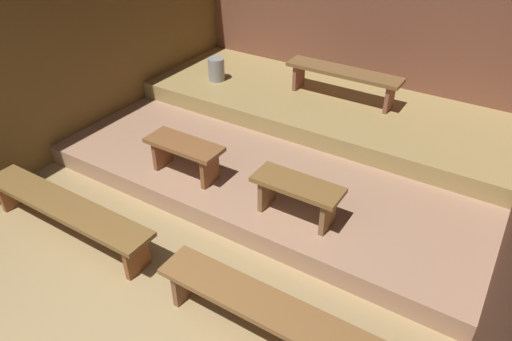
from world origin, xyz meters
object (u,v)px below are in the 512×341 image
(bench_floor_right, at_px, (278,316))
(bench_lower_left, at_px, (184,151))
(pail_middle, at_px, (216,69))
(bench_floor_left, at_px, (65,209))
(bench_lower_right, at_px, (297,192))
(bench_middle_center, at_px, (343,76))

(bench_floor_right, relative_size, bench_lower_left, 2.35)
(pail_middle, bearing_deg, bench_lower_left, -63.33)
(bench_floor_left, height_order, pail_middle, pail_middle)
(bench_floor_left, relative_size, pail_middle, 6.37)
(bench_lower_right, relative_size, pail_middle, 2.71)
(bench_lower_right, distance_m, pail_middle, 2.96)
(bench_middle_center, bearing_deg, bench_lower_left, -110.23)
(bench_lower_left, bearing_deg, pail_middle, 116.67)
(bench_lower_left, relative_size, bench_middle_center, 0.57)
(bench_floor_left, xyz_separation_m, bench_middle_center, (1.32, 3.45, 0.43))
(bench_lower_right, bearing_deg, bench_floor_right, -67.76)
(bench_lower_left, bearing_deg, bench_floor_left, -112.24)
(bench_floor_left, relative_size, bench_lower_left, 2.35)
(bench_lower_right, relative_size, bench_middle_center, 0.57)
(bench_floor_right, bearing_deg, bench_floor_left, 180.00)
(bench_lower_left, height_order, bench_middle_center, bench_middle_center)
(bench_floor_right, height_order, bench_lower_left, bench_lower_left)
(bench_floor_left, height_order, bench_middle_center, bench_middle_center)
(bench_floor_left, bearing_deg, bench_middle_center, 69.06)
(bench_lower_left, bearing_deg, bench_floor_right, -33.06)
(bench_floor_right, bearing_deg, pail_middle, 132.26)
(bench_floor_right, bearing_deg, bench_lower_right, 112.24)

